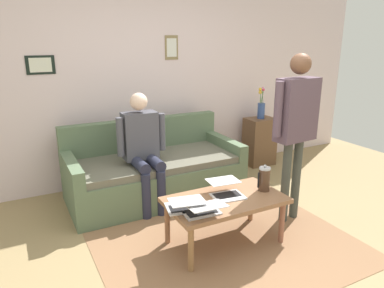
% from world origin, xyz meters
% --- Properties ---
extents(ground_plane, '(7.68, 7.68, 0.00)m').
position_xyz_m(ground_plane, '(0.00, 0.00, 0.00)').
color(ground_plane, '#957D53').
extents(area_rug, '(2.30, 1.73, 0.01)m').
position_xyz_m(area_rug, '(-0.03, -0.14, 0.00)').
color(area_rug, '#8C6344').
rests_on(area_rug, ground_plane).
extents(back_wall, '(7.04, 0.11, 2.70)m').
position_xyz_m(back_wall, '(0.00, -2.20, 1.35)').
color(back_wall, silver).
rests_on(back_wall, ground_plane).
extents(couch, '(2.00, 0.94, 0.88)m').
position_xyz_m(couch, '(0.16, -1.53, 0.30)').
color(couch, '#586D50').
rests_on(couch, ground_plane).
extents(coffee_table, '(1.07, 0.60, 0.45)m').
position_xyz_m(coffee_table, '(-0.03, -0.24, 0.40)').
color(coffee_table, '#916443').
rests_on(coffee_table, ground_plane).
extents(laptop_left, '(0.32, 0.35, 0.12)m').
position_xyz_m(laptop_left, '(-0.07, -0.29, 0.50)').
color(laptop_left, silver).
rests_on(laptop_left, coffee_table).
extents(laptop_center, '(0.32, 0.35, 0.13)m').
position_xyz_m(laptop_center, '(0.30, -0.06, 0.49)').
color(laptop_center, silver).
rests_on(laptop_center, coffee_table).
extents(laptop_right, '(0.35, 0.41, 0.14)m').
position_xyz_m(laptop_right, '(0.40, -0.20, 0.50)').
color(laptop_right, silver).
rests_on(laptop_right, coffee_table).
extents(french_press, '(0.13, 0.11, 0.26)m').
position_xyz_m(french_press, '(-0.45, -0.22, 0.57)').
color(french_press, '#4C3323').
rests_on(french_press, coffee_table).
extents(side_shelf, '(0.42, 0.32, 0.70)m').
position_xyz_m(side_shelf, '(-1.67, -1.86, 0.35)').
color(side_shelf, brown).
rests_on(side_shelf, ground_plane).
extents(flower_vase, '(0.11, 0.11, 0.46)m').
position_xyz_m(flower_vase, '(-1.67, -1.86, 0.86)').
color(flower_vase, '#334B87').
rests_on(flower_vase, side_shelf).
extents(person_standing, '(0.60, 0.23, 1.70)m').
position_xyz_m(person_standing, '(-0.88, -0.32, 1.09)').
color(person_standing, '#40453D').
rests_on(person_standing, ground_plane).
extents(person_seated, '(0.55, 0.51, 1.28)m').
position_xyz_m(person_seated, '(0.36, -1.30, 0.73)').
color(person_seated, '#27293C').
rests_on(person_seated, ground_plane).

